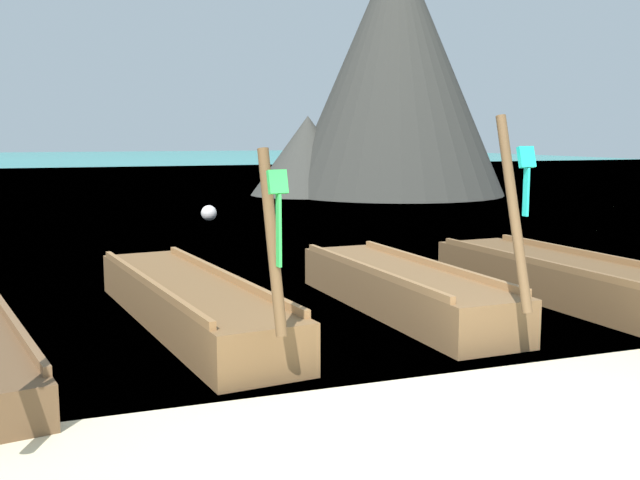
% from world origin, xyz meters
% --- Properties ---
extents(ground, '(120.00, 120.00, 0.00)m').
position_xyz_m(ground, '(0.00, 0.00, 0.00)').
color(ground, beige).
extents(sea_water, '(120.00, 120.00, 0.00)m').
position_xyz_m(sea_water, '(0.00, 61.54, 0.00)').
color(sea_water, teal).
rests_on(sea_water, ground).
extents(longtail_boat_green_ribbon, '(1.90, 6.18, 2.54)m').
position_xyz_m(longtail_boat_green_ribbon, '(-1.55, 4.66, 0.33)').
color(longtail_boat_green_ribbon, brown).
rests_on(longtail_boat_green_ribbon, ground).
extents(longtail_boat_turquoise_ribbon, '(1.39, 5.60, 2.91)m').
position_xyz_m(longtail_boat_turquoise_ribbon, '(1.65, 4.40, 0.34)').
color(longtail_boat_turquoise_ribbon, brown).
rests_on(longtail_boat_turquoise_ribbon, ground).
extents(longtail_boat_yellow_ribbon, '(1.74, 6.45, 2.43)m').
position_xyz_m(longtail_boat_yellow_ribbon, '(4.55, 3.86, 0.33)').
color(longtail_boat_yellow_ribbon, brown).
rests_on(longtail_boat_yellow_ribbon, ground).
extents(karst_rock, '(11.38, 9.87, 11.35)m').
position_xyz_m(karst_rock, '(11.27, 25.11, 5.40)').
color(karst_rock, '#383833').
rests_on(karst_rock, ground).
extents(mooring_buoy_far, '(0.49, 0.49, 0.49)m').
position_xyz_m(mooring_buoy_far, '(1.35, 17.25, 0.25)').
color(mooring_buoy_far, white).
rests_on(mooring_buoy_far, sea_water).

